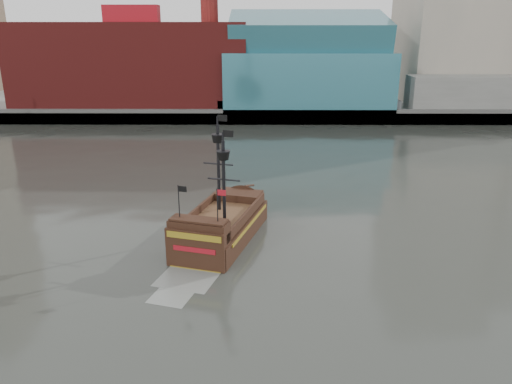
{
  "coord_description": "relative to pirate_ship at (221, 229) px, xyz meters",
  "views": [
    {
      "loc": [
        1.25,
        -24.05,
        16.26
      ],
      "look_at": [
        1.02,
        12.84,
        4.0
      ],
      "focal_mm": 35.0,
      "sensor_mm": 36.0,
      "label": 1
    }
  ],
  "objects": [
    {
      "name": "ground",
      "position": [
        1.75,
        -12.65,
        -0.95
      ],
      "size": [
        400.0,
        400.0,
        0.0
      ],
      "primitive_type": "plane",
      "color": "#242622",
      "rests_on": "ground"
    },
    {
      "name": "pirate_ship",
      "position": [
        0.0,
        0.0,
        0.0
      ],
      "size": [
        7.9,
        14.65,
        10.51
      ],
      "rotation": [
        0.0,
        0.0,
        -0.28
      ],
      "color": "black",
      "rests_on": "ground"
    },
    {
      "name": "promenade_far",
      "position": [
        1.75,
        79.35,
        0.05
      ],
      "size": [
        220.0,
        60.0,
        2.0
      ],
      "primitive_type": "cube",
      "color": "slate",
      "rests_on": "ground"
    },
    {
      "name": "seawall",
      "position": [
        1.75,
        49.85,
        0.35
      ],
      "size": [
        220.0,
        1.0,
        2.6
      ],
      "primitive_type": "cube",
      "color": "#4C4C49",
      "rests_on": "ground"
    }
  ]
}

